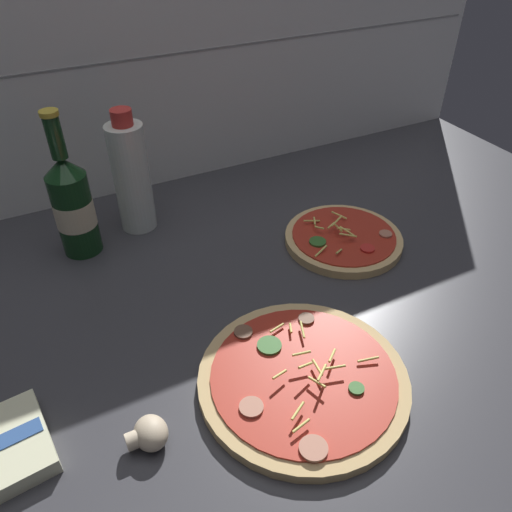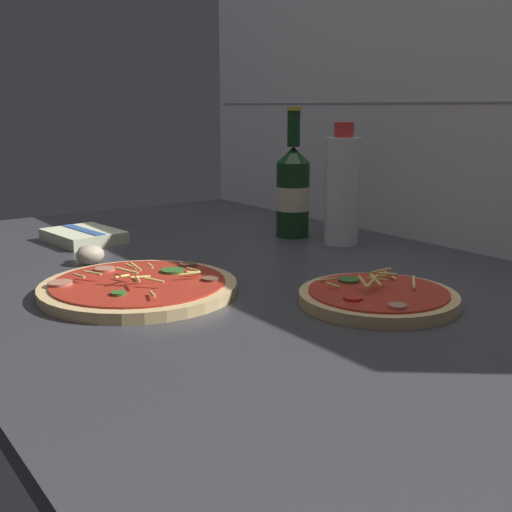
# 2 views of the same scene
# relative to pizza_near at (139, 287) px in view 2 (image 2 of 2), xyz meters

# --- Properties ---
(counter_slab) EXTENTS (1.60, 0.90, 0.03)m
(counter_slab) POSITION_rel_pizza_near_xyz_m (0.04, 0.18, -0.02)
(counter_slab) COLOR #38383D
(counter_slab) RESTS_ON ground
(tile_backsplash) EXTENTS (1.60, 0.01, 0.60)m
(tile_backsplash) POSITION_rel_pizza_near_xyz_m (0.04, 0.63, 0.27)
(tile_backsplash) COLOR white
(tile_backsplash) RESTS_ON ground
(pizza_near) EXTENTS (0.29, 0.29, 0.05)m
(pizza_near) POSITION_rel_pizza_near_xyz_m (0.00, 0.00, 0.00)
(pizza_near) COLOR tan
(pizza_near) RESTS_ON counter_slab
(pizza_far) EXTENTS (0.22, 0.22, 0.05)m
(pizza_far) POSITION_rel_pizza_near_xyz_m (0.24, 0.25, 0.00)
(pizza_far) COLOR tan
(pizza_far) RESTS_ON counter_slab
(beer_bottle) EXTENTS (0.07, 0.07, 0.27)m
(beer_bottle) POSITION_rel_pizza_near_xyz_m (-0.20, 0.45, 0.09)
(beer_bottle) COLOR #143819
(beer_bottle) RESTS_ON counter_slab
(oil_bottle) EXTENTS (0.07, 0.07, 0.24)m
(oil_bottle) POSITION_rel_pizza_near_xyz_m (-0.09, 0.48, 0.10)
(oil_bottle) COLOR silver
(oil_bottle) RESTS_ON counter_slab
(mushroom_left) EXTENTS (0.05, 0.05, 0.03)m
(mushroom_left) POSITION_rel_pizza_near_xyz_m (-0.21, 0.01, 0.01)
(mushroom_left) COLOR beige
(mushroom_left) RESTS_ON counter_slab
(dish_towel) EXTENTS (0.17, 0.14, 0.03)m
(dish_towel) POSITION_rel_pizza_near_xyz_m (-0.40, 0.07, 0.00)
(dish_towel) COLOR beige
(dish_towel) RESTS_ON counter_slab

